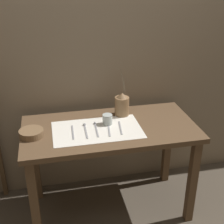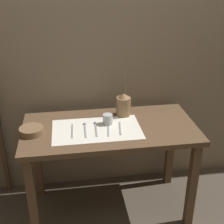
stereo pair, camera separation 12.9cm
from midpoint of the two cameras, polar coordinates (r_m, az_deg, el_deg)
ground_plane at (r=2.79m, az=-1.75°, el=-16.99°), size 12.00×12.00×0.00m
stone_wall_back at (r=2.58m, az=-3.91°, el=10.07°), size 7.00×0.06×2.40m
wooden_table at (r=2.39m, az=-1.96°, el=-5.12°), size 1.30×0.65×0.78m
linen_cloth at (r=2.29m, az=-4.36°, el=-3.29°), size 0.65×0.39×0.00m
pitcher_with_flowers at (r=2.47m, az=0.34°, el=1.29°), size 0.11×0.11×0.39m
wooden_bowl at (r=2.29m, az=-16.11°, el=-3.76°), size 0.17×0.17×0.05m
glass_tumbler_near at (r=2.35m, az=-2.42°, el=-1.38°), size 0.07×0.07×0.08m
fork_inner at (r=2.27m, az=-8.80°, el=-3.70°), size 0.02×0.20×0.00m
spoon_inner at (r=2.32m, az=-6.55°, el=-2.87°), size 0.02×0.22×0.02m
spoon_outer at (r=2.33m, az=-4.59°, el=-2.61°), size 0.03×0.21×0.02m
fork_outer at (r=2.29m, az=-2.17°, el=-3.23°), size 0.04×0.20×0.00m
knife_center at (r=2.31m, az=-0.06°, el=-2.92°), size 0.04×0.20×0.00m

